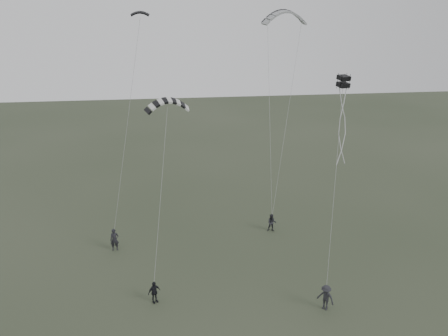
{
  "coord_description": "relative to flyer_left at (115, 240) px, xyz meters",
  "views": [
    {
      "loc": [
        -3.25,
        -24.18,
        17.77
      ],
      "look_at": [
        0.81,
        5.8,
        6.84
      ],
      "focal_mm": 35.0,
      "sensor_mm": 36.0,
      "label": 1
    }
  ],
  "objects": [
    {
      "name": "flyer_center",
      "position": [
        3.17,
        -7.04,
        -0.15
      ],
      "size": [
        0.94,
        0.77,
        1.51
      ],
      "primitive_type": "imported",
      "rotation": [
        0.0,
        0.0,
        0.55
      ],
      "color": "black",
      "rests_on": "ground"
    },
    {
      "name": "kite_dark_small",
      "position": [
        2.86,
        3.91,
        16.74
      ],
      "size": [
        1.36,
        0.53,
        0.56
      ],
      "primitive_type": null,
      "rotation": [
        0.28,
        0.0,
        -0.01
      ],
      "color": "black",
      "rests_on": "flyer_left"
    },
    {
      "name": "flyer_left",
      "position": [
        0.0,
        0.0,
        0.0
      ],
      "size": [
        0.7,
        0.49,
        1.81
      ],
      "primitive_type": "imported",
      "rotation": [
        0.0,
        0.0,
        0.09
      ],
      "color": "black",
      "rests_on": "ground"
    },
    {
      "name": "kite_box",
      "position": [
        15.75,
        -4.31,
        12.62
      ],
      "size": [
        0.83,
        0.89,
        0.8
      ],
      "primitive_type": null,
      "rotation": [
        0.13,
        0.0,
        0.29
      ],
      "color": "black",
      "rests_on": "flyer_far"
    },
    {
      "name": "kite_pale_large",
      "position": [
        14.92,
        7.4,
        16.79
      ],
      "size": [
        4.1,
        1.78,
        1.75
      ],
      "primitive_type": null,
      "rotation": [
        0.15,
        0.0,
        0.17
      ],
      "color": "#959799",
      "rests_on": "flyer_right"
    },
    {
      "name": "kite_striped",
      "position": [
        4.57,
        -0.66,
        10.98
      ],
      "size": [
        3.25,
        1.76,
        1.37
      ],
      "primitive_type": null,
      "rotation": [
        0.27,
        0.0,
        0.23
      ],
      "color": "black",
      "rests_on": "flyer_center"
    },
    {
      "name": "flyer_right",
      "position": [
        12.95,
        1.41,
        -0.13
      ],
      "size": [
        0.87,
        0.75,
        1.55
      ],
      "primitive_type": "imported",
      "rotation": [
        0.0,
        0.0,
        -0.24
      ],
      "color": "#242429",
      "rests_on": "ground"
    },
    {
      "name": "ground",
      "position": [
        7.69,
        -6.86,
        -0.9
      ],
      "size": [
        140.0,
        140.0,
        0.0
      ],
      "primitive_type": "plane",
      "color": "#2D3725",
      "rests_on": "ground"
    },
    {
      "name": "flyer_far",
      "position": [
        13.83,
        -9.19,
        -0.05
      ],
      "size": [
        1.23,
        1.24,
        1.72
      ],
      "primitive_type": "imported",
      "rotation": [
        0.0,
        0.0,
        -0.79
      ],
      "color": "#222327",
      "rests_on": "ground"
    }
  ]
}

